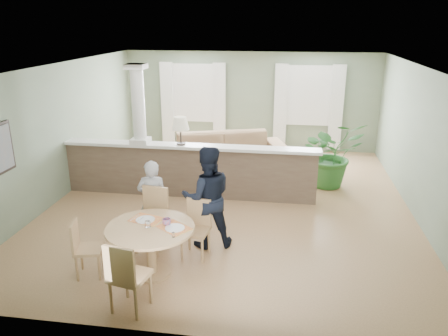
% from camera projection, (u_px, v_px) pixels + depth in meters
% --- Properties ---
extents(ground, '(8.00, 8.00, 0.00)m').
position_uv_depth(ground, '(231.00, 202.00, 8.86)').
color(ground, tan).
rests_on(ground, ground).
extents(room_shell, '(7.02, 8.02, 2.71)m').
position_uv_depth(room_shell, '(234.00, 108.00, 8.87)').
color(room_shell, gray).
rests_on(room_shell, ground).
extents(pony_wall, '(5.32, 0.38, 2.70)m').
position_uv_depth(pony_wall, '(185.00, 164.00, 8.96)').
color(pony_wall, brown).
rests_on(pony_wall, ground).
extents(sofa, '(3.18, 2.04, 0.87)m').
position_uv_depth(sofa, '(225.00, 152.00, 10.69)').
color(sofa, brown).
rests_on(sofa, ground).
extents(houseplant, '(1.66, 1.55, 1.48)m').
position_uv_depth(houseplant, '(331.00, 154.00, 9.52)').
color(houseplant, '#296428').
rests_on(houseplant, ground).
extents(dining_table, '(1.25, 1.25, 0.86)m').
position_uv_depth(dining_table, '(151.00, 237.00, 6.16)').
color(dining_table, tan).
rests_on(dining_table, ground).
extents(chair_far_boy, '(0.52, 0.52, 1.01)m').
position_uv_depth(chair_far_boy, '(153.00, 216.00, 6.93)').
color(chair_far_boy, tan).
rests_on(chair_far_boy, ground).
extents(chair_far_man, '(0.46, 0.46, 0.90)m').
position_uv_depth(chair_far_man, '(197.00, 225.00, 6.74)').
color(chair_far_man, tan).
rests_on(chair_far_man, ground).
extents(chair_near, '(0.52, 0.52, 0.98)m').
position_uv_depth(chair_near, '(126.00, 275.00, 5.36)').
color(chair_near, tan).
rests_on(chair_near, ground).
extents(chair_side, '(0.46, 0.46, 0.84)m').
position_uv_depth(chair_side, '(83.00, 246.00, 6.19)').
color(chair_side, tan).
rests_on(chair_side, ground).
extents(child_person, '(0.54, 0.39, 1.39)m').
position_uv_depth(child_person, '(153.00, 201.00, 7.15)').
color(child_person, '#97979B').
rests_on(child_person, ground).
extents(man_person, '(0.96, 0.84, 1.68)m').
position_uv_depth(man_person, '(207.00, 197.00, 6.92)').
color(man_person, black).
rests_on(man_person, ground).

